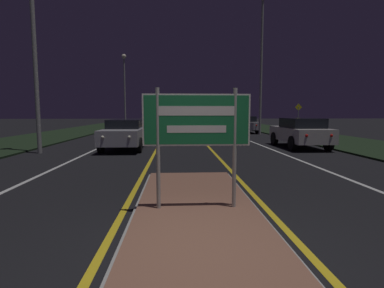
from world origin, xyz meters
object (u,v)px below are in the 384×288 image
object	(u,v)px
streetlight_left_far	(124,78)
car_receding_0	(300,132)
car_approaching_0	(125,133)
warning_sign	(298,115)
streetlight_right_near	(262,42)
streetlight_left_near	(32,12)
car_receding_2	(222,120)
car_receding_1	(243,124)
highway_sign	(197,125)

from	to	relation	value
streetlight_left_far	car_receding_0	xyz separation A→B (m)	(12.49, -22.99, -5.10)
car_approaching_0	warning_sign	world-z (taller)	warning_sign
streetlight_right_near	car_approaching_0	size ratio (longest dim) A/B	2.45
streetlight_left_near	streetlight_left_far	world-z (taller)	streetlight_left_near
streetlight_left_far	streetlight_right_near	world-z (taller)	streetlight_right_near
streetlight_right_near	car_receding_2	xyz separation A→B (m)	(-0.51, 16.08, -6.44)
warning_sign	car_approaching_0	bearing A→B (deg)	-140.77
car_receding_1	streetlight_left_far	bearing A→B (deg)	136.72
streetlight_right_near	streetlight_left_far	bearing A→B (deg)	132.64
streetlight_left_near	car_receding_2	size ratio (longest dim) A/B	2.20
streetlight_left_near	streetlight_left_far	distance (m)	24.43
car_receding_2	car_approaching_0	world-z (taller)	car_receding_2
streetlight_left_far	car_receding_1	bearing A→B (deg)	-43.28
streetlight_right_near	car_receding_2	bearing A→B (deg)	91.83
streetlight_right_near	car_receding_0	distance (m)	10.99
streetlight_right_near	car_receding_0	world-z (taller)	streetlight_right_near
streetlight_left_near	car_approaching_0	size ratio (longest dim) A/B	2.05
streetlight_right_near	warning_sign	bearing A→B (deg)	22.47
streetlight_left_near	car_receding_2	bearing A→B (deg)	65.50
car_receding_0	car_approaching_0	bearing A→B (deg)	-179.80
streetlight_left_near	car_receding_2	world-z (taller)	streetlight_left_near
streetlight_left_far	warning_sign	bearing A→B (deg)	-36.90
car_receding_0	car_receding_2	world-z (taller)	car_receding_0
streetlight_right_near	car_receding_0	bearing A→B (deg)	-93.01
streetlight_left_near	warning_sign	bearing A→B (deg)	36.13
highway_sign	car_approaching_0	bearing A→B (deg)	106.54
streetlight_left_near	car_receding_0	world-z (taller)	streetlight_left_near
car_receding_1	car_receding_2	bearing A→B (deg)	88.91
car_receding_1	streetlight_right_near	bearing A→B (deg)	-73.49
streetlight_left_far	car_receding_1	distance (m)	17.51
streetlight_right_near	car_approaching_0	world-z (taller)	streetlight_right_near
car_receding_2	car_receding_0	bearing A→B (deg)	-89.90
streetlight_left_near	streetlight_left_far	bearing A→B (deg)	90.96
streetlight_left_far	streetlight_right_near	distance (m)	19.18
streetlight_left_far	streetlight_right_near	xyz separation A→B (m)	(12.96, -14.08, 1.32)
car_receding_1	car_receding_0	bearing A→B (deg)	-88.50
streetlight_left_near	car_receding_2	distance (m)	29.48
highway_sign	streetlight_right_near	world-z (taller)	streetlight_right_near
streetlight_left_far	car_receding_2	bearing A→B (deg)	9.13
streetlight_left_far	car_approaching_0	world-z (taller)	streetlight_left_far
streetlight_left_far	car_receding_1	world-z (taller)	streetlight_left_far
streetlight_left_far	car_receding_2	size ratio (longest dim) A/B	2.08
streetlight_left_far	car_receding_0	bearing A→B (deg)	-61.48
streetlight_left_near	highway_sign	bearing A→B (deg)	-52.16
car_receding_2	car_receding_1	bearing A→B (deg)	-91.09
streetlight_left_far	highway_sign	bearing A→B (deg)	-78.40
streetlight_left_near	car_approaching_0	xyz separation A→B (m)	(3.45, 1.41, -5.12)
car_receding_1	car_receding_2	distance (m)	13.48
car_receding_1	streetlight_left_near	bearing A→B (deg)	-132.31
streetlight_left_near	car_approaching_0	distance (m)	6.33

